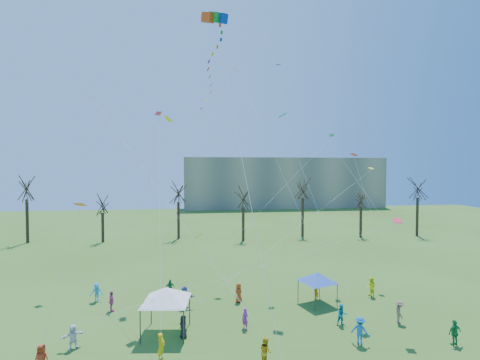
{
  "coord_description": "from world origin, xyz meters",
  "views": [
    {
      "loc": [
        -4.07,
        -18.84,
        11.84
      ],
      "look_at": [
        -1.07,
        5.0,
        11.0
      ],
      "focal_mm": 25.0,
      "sensor_mm": 36.0,
      "label": 1
    }
  ],
  "objects": [
    {
      "name": "big_box_kite",
      "position": [
        -2.7,
        6.98,
        19.52
      ],
      "size": [
        2.39,
        7.21,
        24.71
      ],
      "color": "#E03E0F",
      "rests_on": "ground"
    },
    {
      "name": "canopy_tent_blue",
      "position": [
        6.25,
        8.94,
        2.32
      ],
      "size": [
        3.47,
        3.47,
        2.74
      ],
      "color": "#3F3F44",
      "rests_on": "ground"
    },
    {
      "name": "festival_crowd",
      "position": [
        -0.86,
        6.07,
        0.85
      ],
      "size": [
        27.1,
        12.41,
        1.84
      ],
      "color": "#B53316",
      "rests_on": "ground"
    },
    {
      "name": "canopy_tent_white",
      "position": [
        -6.37,
        5.14,
        2.84
      ],
      "size": [
        4.45,
        4.45,
        3.36
      ],
      "color": "#3F3F44",
      "rests_on": "ground"
    },
    {
      "name": "distant_building",
      "position": [
        22.0,
        82.0,
        7.5
      ],
      "size": [
        60.0,
        14.0,
        15.0
      ],
      "primitive_type": "cube",
      "color": "gray",
      "rests_on": "ground"
    },
    {
      "name": "small_kites_aloft",
      "position": [
        -0.0,
        10.84,
        13.24
      ],
      "size": [
        30.23,
        18.83,
        33.89
      ],
      "color": "#FF610D",
      "rests_on": "ground"
    },
    {
      "name": "bare_tree_row",
      "position": [
        2.73,
        36.43,
        7.07
      ],
      "size": [
        70.88,
        8.62,
        10.88
      ],
      "color": "black",
      "rests_on": "ground"
    }
  ]
}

